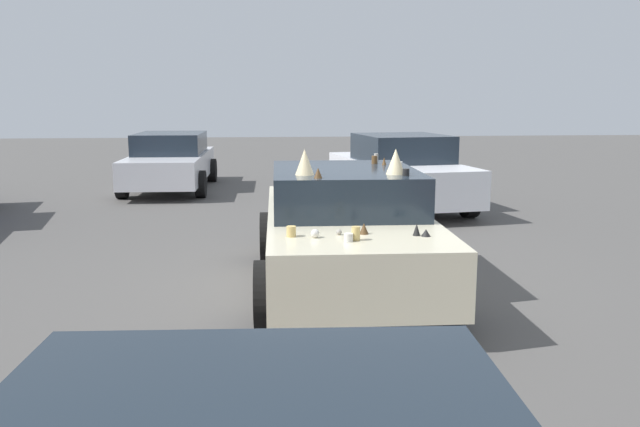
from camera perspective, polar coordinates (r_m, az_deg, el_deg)
The scene contains 4 objects.
ground_plane at distance 7.83m, azimuth 2.20°, elevation -6.46°, with size 60.00×60.00×0.00m, color #514F4C.
art_car_decorated at distance 7.67m, azimuth 2.22°, elevation -1.18°, with size 4.38×2.16×1.69m.
parked_sedan_behind_right at distance 16.40m, azimuth -12.99°, elevation 4.52°, with size 4.62×2.04×1.38m.
parked_sedan_near_right at distance 13.35m, azimuth 6.96°, elevation 3.63°, with size 4.69×2.50×1.51m.
Camera 1 is at (-7.43, 1.01, 2.24)m, focal length 36.40 mm.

